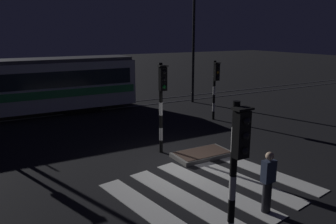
{
  "coord_description": "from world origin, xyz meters",
  "views": [
    {
      "loc": [
        -5.86,
        -9.36,
        4.7
      ],
      "look_at": [
        0.92,
        2.66,
        1.4
      ],
      "focal_mm": 35.58,
      "sensor_mm": 36.0,
      "label": 1
    }
  ],
  "objects_px": {
    "pedestrian_waiting_at_kerb": "(268,182)",
    "traffic_light_median_centre": "(162,95)",
    "street_lamp_trackside_right": "(196,29)",
    "tram": "(6,87)",
    "traffic_light_kerb_mid_left": "(237,163)",
    "traffic_light_corner_far_right": "(215,81)"
  },
  "relations": [
    {
      "from": "traffic_light_median_centre",
      "to": "pedestrian_waiting_at_kerb",
      "type": "height_order",
      "value": "traffic_light_median_centre"
    },
    {
      "from": "traffic_light_corner_far_right",
      "to": "traffic_light_median_centre",
      "type": "height_order",
      "value": "traffic_light_median_centre"
    },
    {
      "from": "traffic_light_kerb_mid_left",
      "to": "traffic_light_median_centre",
      "type": "height_order",
      "value": "traffic_light_median_centre"
    },
    {
      "from": "traffic_light_median_centre",
      "to": "street_lamp_trackside_right",
      "type": "bearing_deg",
      "value": 48.82
    },
    {
      "from": "tram",
      "to": "traffic_light_corner_far_right",
      "type": "bearing_deg",
      "value": -31.45
    },
    {
      "from": "traffic_light_kerb_mid_left",
      "to": "traffic_light_corner_far_right",
      "type": "height_order",
      "value": "traffic_light_kerb_mid_left"
    },
    {
      "from": "traffic_light_corner_far_right",
      "to": "traffic_light_median_centre",
      "type": "xyz_separation_m",
      "value": [
        -4.99,
        -3.16,
        0.23
      ]
    },
    {
      "from": "traffic_light_kerb_mid_left",
      "to": "traffic_light_corner_far_right",
      "type": "bearing_deg",
      "value": 54.57
    },
    {
      "from": "traffic_light_kerb_mid_left",
      "to": "tram",
      "type": "height_order",
      "value": "tram"
    },
    {
      "from": "traffic_light_kerb_mid_left",
      "to": "traffic_light_corner_far_right",
      "type": "xyz_separation_m",
      "value": [
        6.92,
        9.73,
        -0.15
      ]
    },
    {
      "from": "traffic_light_median_centre",
      "to": "traffic_light_kerb_mid_left",
      "type": "bearing_deg",
      "value": -106.37
    },
    {
      "from": "traffic_light_median_centre",
      "to": "tram",
      "type": "xyz_separation_m",
      "value": [
        -4.85,
        9.18,
        -0.62
      ]
    },
    {
      "from": "tram",
      "to": "pedestrian_waiting_at_kerb",
      "type": "distance_m",
      "value": 15.43
    },
    {
      "from": "traffic_light_kerb_mid_left",
      "to": "traffic_light_median_centre",
      "type": "relative_size",
      "value": 0.97
    },
    {
      "from": "traffic_light_corner_far_right",
      "to": "street_lamp_trackside_right",
      "type": "relative_size",
      "value": 0.41
    },
    {
      "from": "tram",
      "to": "pedestrian_waiting_at_kerb",
      "type": "height_order",
      "value": "tram"
    },
    {
      "from": "traffic_light_kerb_mid_left",
      "to": "traffic_light_corner_far_right",
      "type": "relative_size",
      "value": 1.07
    },
    {
      "from": "street_lamp_trackside_right",
      "to": "tram",
      "type": "distance_m",
      "value": 12.02
    },
    {
      "from": "traffic_light_median_centre",
      "to": "street_lamp_trackside_right",
      "type": "relative_size",
      "value": 0.45
    },
    {
      "from": "pedestrian_waiting_at_kerb",
      "to": "traffic_light_median_centre",
      "type": "bearing_deg",
      "value": 92.88
    },
    {
      "from": "traffic_light_kerb_mid_left",
      "to": "tram",
      "type": "distance_m",
      "value": 16.02
    },
    {
      "from": "traffic_light_kerb_mid_left",
      "to": "street_lamp_trackside_right",
      "type": "bearing_deg",
      "value": 58.82
    }
  ]
}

